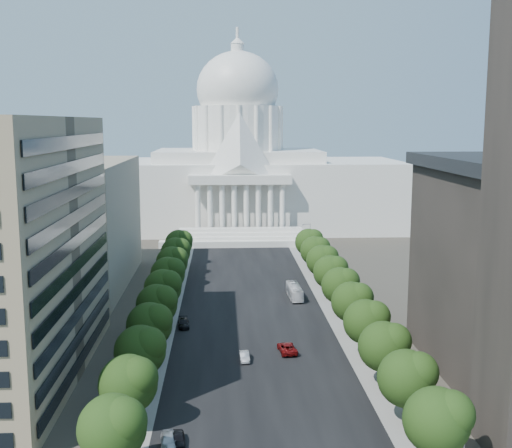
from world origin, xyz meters
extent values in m
cube|color=black|center=(0.00, 90.00, 0.00)|extent=(30.00, 260.00, 0.01)
cube|color=gray|center=(-19.00, 90.00, 0.00)|extent=(8.00, 260.00, 0.02)
cube|color=gray|center=(19.00, 90.00, 0.00)|extent=(8.00, 260.00, 0.02)
cube|color=white|center=(0.00, 185.00, 12.50)|extent=(120.00, 50.00, 25.00)
cube|color=white|center=(0.00, 185.00, 27.00)|extent=(60.00, 40.00, 4.00)
cube|color=white|center=(0.00, 158.00, 20.50)|extent=(34.00, 8.00, 3.00)
cylinder|color=white|center=(0.00, 185.00, 37.00)|extent=(32.00, 32.00, 16.00)
ellipsoid|color=white|center=(0.00, 185.00, 51.00)|extent=(30.00, 30.00, 27.60)
cylinder|color=white|center=(0.00, 185.00, 64.00)|extent=(4.80, 4.80, 7.00)
cone|color=white|center=(0.00, 185.00, 68.50)|extent=(5.20, 5.20, 2.50)
cylinder|color=white|center=(0.00, 185.00, 71.00)|extent=(1.20, 1.20, 4.00)
cube|color=gray|center=(-48.00, 100.00, 15.00)|extent=(38.00, 52.00, 30.00)
sphere|color=black|center=(-18.00, 12.00, 6.17)|extent=(7.60, 7.60, 7.60)
sphere|color=black|center=(-16.67, 11.24, 7.31)|extent=(5.32, 5.32, 5.32)
cylinder|color=#33261C|center=(-18.00, 24.00, 1.47)|extent=(0.56, 0.56, 2.94)
sphere|color=black|center=(-18.00, 24.00, 6.17)|extent=(7.60, 7.60, 7.60)
sphere|color=black|center=(-16.67, 23.24, 7.31)|extent=(5.32, 5.32, 5.32)
cylinder|color=#33261C|center=(-18.00, 36.00, 1.47)|extent=(0.56, 0.56, 2.94)
sphere|color=black|center=(-18.00, 36.00, 6.17)|extent=(7.60, 7.60, 7.60)
sphere|color=black|center=(-16.67, 35.24, 7.31)|extent=(5.32, 5.32, 5.32)
cylinder|color=#33261C|center=(-18.00, 48.00, 1.47)|extent=(0.56, 0.56, 2.94)
sphere|color=black|center=(-18.00, 48.00, 6.17)|extent=(7.60, 7.60, 7.60)
sphere|color=black|center=(-16.67, 47.24, 7.31)|extent=(5.32, 5.32, 5.32)
cylinder|color=#33261C|center=(-18.00, 60.00, 1.47)|extent=(0.56, 0.56, 2.94)
sphere|color=black|center=(-18.00, 60.00, 6.17)|extent=(7.60, 7.60, 7.60)
sphere|color=black|center=(-16.67, 59.24, 7.31)|extent=(5.32, 5.32, 5.32)
cylinder|color=#33261C|center=(-18.00, 72.00, 1.47)|extent=(0.56, 0.56, 2.94)
sphere|color=black|center=(-18.00, 72.00, 6.17)|extent=(7.60, 7.60, 7.60)
sphere|color=black|center=(-16.67, 71.24, 7.31)|extent=(5.32, 5.32, 5.32)
cylinder|color=#33261C|center=(-18.00, 84.00, 1.47)|extent=(0.56, 0.56, 2.94)
sphere|color=black|center=(-18.00, 84.00, 6.17)|extent=(7.60, 7.60, 7.60)
sphere|color=black|center=(-16.67, 83.24, 7.31)|extent=(5.32, 5.32, 5.32)
cylinder|color=#33261C|center=(-18.00, 96.00, 1.47)|extent=(0.56, 0.56, 2.94)
sphere|color=black|center=(-18.00, 96.00, 6.17)|extent=(7.60, 7.60, 7.60)
sphere|color=black|center=(-16.67, 95.24, 7.31)|extent=(5.32, 5.32, 5.32)
cylinder|color=#33261C|center=(-18.00, 108.00, 1.47)|extent=(0.56, 0.56, 2.94)
sphere|color=black|center=(-18.00, 108.00, 6.17)|extent=(7.60, 7.60, 7.60)
sphere|color=black|center=(-16.67, 107.24, 7.31)|extent=(5.32, 5.32, 5.32)
cylinder|color=#33261C|center=(-18.00, 120.00, 1.47)|extent=(0.56, 0.56, 2.94)
sphere|color=black|center=(-18.00, 120.00, 6.17)|extent=(7.60, 7.60, 7.60)
sphere|color=black|center=(-16.67, 119.24, 7.31)|extent=(5.32, 5.32, 5.32)
sphere|color=black|center=(18.00, 12.00, 6.17)|extent=(7.60, 7.60, 7.60)
sphere|color=black|center=(19.33, 11.24, 7.31)|extent=(5.32, 5.32, 5.32)
cylinder|color=#33261C|center=(18.00, 24.00, 1.47)|extent=(0.56, 0.56, 2.94)
sphere|color=black|center=(18.00, 24.00, 6.17)|extent=(7.60, 7.60, 7.60)
sphere|color=black|center=(19.33, 23.24, 7.31)|extent=(5.32, 5.32, 5.32)
cylinder|color=#33261C|center=(18.00, 36.00, 1.47)|extent=(0.56, 0.56, 2.94)
sphere|color=black|center=(18.00, 36.00, 6.17)|extent=(7.60, 7.60, 7.60)
sphere|color=black|center=(19.33, 35.24, 7.31)|extent=(5.32, 5.32, 5.32)
cylinder|color=#33261C|center=(18.00, 48.00, 1.47)|extent=(0.56, 0.56, 2.94)
sphere|color=black|center=(18.00, 48.00, 6.17)|extent=(7.60, 7.60, 7.60)
sphere|color=black|center=(19.33, 47.24, 7.31)|extent=(5.32, 5.32, 5.32)
cylinder|color=#33261C|center=(18.00, 60.00, 1.47)|extent=(0.56, 0.56, 2.94)
sphere|color=black|center=(18.00, 60.00, 6.17)|extent=(7.60, 7.60, 7.60)
sphere|color=black|center=(19.33, 59.24, 7.31)|extent=(5.32, 5.32, 5.32)
cylinder|color=#33261C|center=(18.00, 72.00, 1.47)|extent=(0.56, 0.56, 2.94)
sphere|color=black|center=(18.00, 72.00, 6.17)|extent=(7.60, 7.60, 7.60)
sphere|color=black|center=(19.33, 71.24, 7.31)|extent=(5.32, 5.32, 5.32)
cylinder|color=#33261C|center=(18.00, 84.00, 1.47)|extent=(0.56, 0.56, 2.94)
sphere|color=black|center=(18.00, 84.00, 6.17)|extent=(7.60, 7.60, 7.60)
sphere|color=black|center=(19.33, 83.24, 7.31)|extent=(5.32, 5.32, 5.32)
cylinder|color=#33261C|center=(18.00, 96.00, 1.47)|extent=(0.56, 0.56, 2.94)
sphere|color=black|center=(18.00, 96.00, 6.17)|extent=(7.60, 7.60, 7.60)
sphere|color=black|center=(19.33, 95.24, 7.31)|extent=(5.32, 5.32, 5.32)
cylinder|color=#33261C|center=(18.00, 108.00, 1.47)|extent=(0.56, 0.56, 2.94)
sphere|color=black|center=(18.00, 108.00, 6.17)|extent=(7.60, 7.60, 7.60)
sphere|color=black|center=(19.33, 107.24, 7.31)|extent=(5.32, 5.32, 5.32)
cylinder|color=#33261C|center=(18.00, 120.00, 1.47)|extent=(0.56, 0.56, 2.94)
sphere|color=black|center=(18.00, 120.00, 6.17)|extent=(7.60, 7.60, 7.60)
sphere|color=black|center=(19.33, 119.24, 7.31)|extent=(5.32, 5.32, 5.32)
cylinder|color=gray|center=(20.50, 10.00, 4.50)|extent=(0.18, 0.18, 9.00)
cylinder|color=gray|center=(19.30, 10.00, 8.80)|extent=(2.40, 0.14, 0.14)
sphere|color=gray|center=(18.20, 10.00, 8.70)|extent=(0.44, 0.44, 0.44)
cylinder|color=gray|center=(20.50, 35.00, 4.50)|extent=(0.18, 0.18, 9.00)
cylinder|color=gray|center=(19.30, 35.00, 8.80)|extent=(2.40, 0.14, 0.14)
sphere|color=gray|center=(18.20, 35.00, 8.70)|extent=(0.44, 0.44, 0.44)
cylinder|color=gray|center=(20.50, 60.00, 4.50)|extent=(0.18, 0.18, 9.00)
cylinder|color=gray|center=(19.30, 60.00, 8.80)|extent=(2.40, 0.14, 0.14)
sphere|color=gray|center=(18.20, 60.00, 8.70)|extent=(0.44, 0.44, 0.44)
cylinder|color=gray|center=(20.50, 85.00, 4.50)|extent=(0.18, 0.18, 9.00)
cylinder|color=gray|center=(19.30, 85.00, 8.80)|extent=(2.40, 0.14, 0.14)
sphere|color=gray|center=(18.20, 85.00, 8.70)|extent=(0.44, 0.44, 0.44)
cylinder|color=gray|center=(20.50, 110.00, 4.50)|extent=(0.18, 0.18, 9.00)
cylinder|color=gray|center=(19.30, 110.00, 8.80)|extent=(2.40, 0.14, 0.14)
sphere|color=gray|center=(18.20, 110.00, 8.70)|extent=(0.44, 0.44, 0.44)
cylinder|color=gray|center=(20.50, 135.00, 4.50)|extent=(0.18, 0.18, 9.00)
cylinder|color=gray|center=(19.30, 135.00, 8.80)|extent=(2.40, 0.14, 0.14)
sphere|color=gray|center=(18.20, 135.00, 8.70)|extent=(0.44, 0.44, 0.44)
imported|color=black|center=(-11.43, 19.64, 0.71)|extent=(2.07, 4.32, 1.42)
imported|color=#97999E|center=(-2.35, 47.34, 0.72)|extent=(1.73, 4.43, 1.44)
imported|color=#680B0C|center=(5.11, 50.70, 0.82)|extent=(3.39, 6.20, 1.65)
imported|color=black|center=(-13.50, 65.59, 0.75)|extent=(2.57, 5.33, 1.50)
imported|color=#B0B2B8|center=(-12.62, 19.06, 0.81)|extent=(2.40, 4.92, 1.62)
imported|color=silver|center=(10.24, 85.19, 1.50)|extent=(2.92, 10.89, 3.01)
camera|label=1|loc=(-5.69, -54.24, 39.20)|focal=45.00mm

